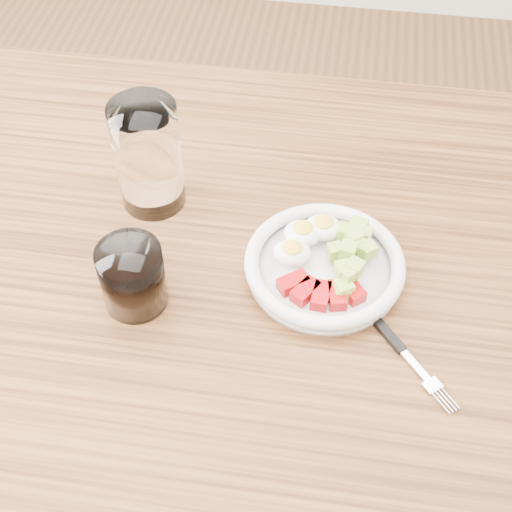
{
  "coord_description": "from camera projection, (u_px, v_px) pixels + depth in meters",
  "views": [
    {
      "loc": [
        0.08,
        -0.57,
        1.49
      ],
      "look_at": [
        -0.01,
        0.01,
        0.8
      ],
      "focal_mm": 50.0,
      "sensor_mm": 36.0,
      "label": 1
    }
  ],
  "objects": [
    {
      "name": "water_glass",
      "position": [
        148.0,
        156.0,
        0.96
      ],
      "size": [
        0.09,
        0.09,
        0.16
      ],
      "primitive_type": "cylinder",
      "color": "white",
      "rests_on": "dining_table"
    },
    {
      "name": "dining_table",
      "position": [
        262.0,
        322.0,
        1.0
      ],
      "size": [
        1.5,
        0.9,
        0.77
      ],
      "color": "brown",
      "rests_on": "ground"
    },
    {
      "name": "coffee_glass",
      "position": [
        133.0,
        277.0,
        0.87
      ],
      "size": [
        0.08,
        0.08,
        0.09
      ],
      "color": "white",
      "rests_on": "dining_table"
    },
    {
      "name": "ground",
      "position": [
        260.0,
        503.0,
        1.51
      ],
      "size": [
        4.0,
        4.0,
        0.0
      ],
      "primitive_type": "plane",
      "color": "brown",
      "rests_on": "ground"
    },
    {
      "name": "fork",
      "position": [
        393.0,
        340.0,
        0.86
      ],
      "size": [
        0.12,
        0.15,
        0.01
      ],
      "color": "black",
      "rests_on": "dining_table"
    },
    {
      "name": "bowl",
      "position": [
        324.0,
        263.0,
        0.92
      ],
      "size": [
        0.21,
        0.21,
        0.05
      ],
      "color": "white",
      "rests_on": "dining_table"
    }
  ]
}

